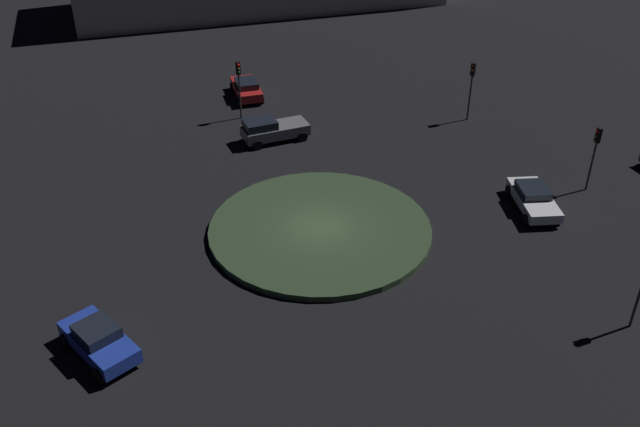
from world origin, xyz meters
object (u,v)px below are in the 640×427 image
car_grey (272,129)px  car_red (246,88)px  car_blue (99,340)px  traffic_light_northeast (472,80)px  traffic_light_north (239,79)px  traffic_light_east (595,146)px  car_white (534,198)px

car_grey → car_red: car_grey is taller
car_blue → car_grey: size_ratio=0.96×
car_blue → traffic_light_northeast: bearing=-84.3°
car_blue → car_red: (12.23, 25.15, -0.03)m
traffic_light_northeast → car_grey: bearing=-40.1°
car_blue → traffic_light_north: bearing=-53.1°
traffic_light_northeast → traffic_light_east: size_ratio=1.04×
car_blue → traffic_light_north: traffic_light_north is taller
car_grey → car_red: bearing=84.7°
traffic_light_north → car_blue: bearing=-29.9°
car_blue → car_white: car_blue is taller
car_blue → traffic_light_northeast: traffic_light_northeast is taller
car_grey → car_white: 17.50m
car_red → traffic_light_east: (15.90, -19.91, 2.14)m
car_red → traffic_light_northeast: 16.72m
car_red → traffic_light_east: size_ratio=1.06×
car_red → traffic_light_north: (-1.26, -3.64, 2.25)m
car_blue → traffic_light_northeast: 30.90m
car_blue → traffic_light_east: size_ratio=1.08×
car_grey → traffic_light_northeast: traffic_light_northeast is taller
car_white → traffic_light_east: size_ratio=1.15×
car_blue → traffic_light_north: size_ratio=1.04×
traffic_light_east → traffic_light_north: size_ratio=0.96×
car_blue → traffic_light_northeast: (26.20, 16.24, 2.22)m
car_grey → car_red: 7.80m
car_grey → traffic_light_northeast: 14.25m
car_white → car_red: size_ratio=1.09×
car_white → traffic_light_north: size_ratio=1.11×
car_red → traffic_light_east: 25.57m
traffic_light_northeast → traffic_light_north: 16.11m
car_grey → traffic_light_northeast: size_ratio=1.08×
traffic_light_east → traffic_light_north: (-17.16, 16.27, 0.11)m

